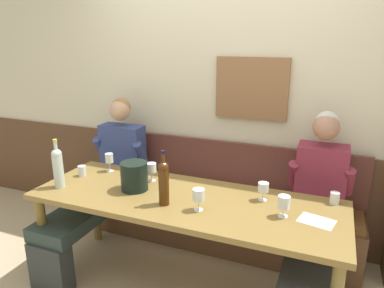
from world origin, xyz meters
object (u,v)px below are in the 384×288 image
person_center_right_seat (102,181)px  wine_glass_center_front (284,203)px  wine_bottle_green_tall (164,182)px  water_tumbler_center (82,171)px  ice_bucket (134,176)px  wall_bench (214,215)px  wine_bottle_amber_mid (58,167)px  wine_glass_by_bottle (109,159)px  wine_glass_mid_right (199,196)px  wine_glass_left_end (152,169)px  wine_glass_mid_left (263,188)px  person_right_seat (316,212)px  dining_table (184,208)px  water_tumbler_right (335,198)px

person_center_right_seat → wine_glass_center_front: size_ratio=9.23×
wine_bottle_green_tall → water_tumbler_center: (-0.85, 0.21, -0.12)m
ice_bucket → wall_bench: bearing=59.5°
wine_bottle_amber_mid → wine_glass_by_bottle: (0.16, 0.42, -0.05)m
ice_bucket → wine_glass_center_front: ice_bucket is taller
wine_glass_mid_right → wine_glass_left_end: (-0.52, 0.33, 0.00)m
wine_glass_left_end → wall_bench: bearing=53.3°
wine_glass_by_bottle → wine_glass_mid_right: wine_glass_by_bottle is taller
wine_glass_by_bottle → water_tumbler_center: 0.24m
person_center_right_seat → water_tumbler_center: person_center_right_seat is taller
wine_glass_center_front → wine_glass_mid_left: wine_glass_center_front is taller
wine_bottle_green_tall → wine_glass_center_front: 0.79m
water_tumbler_center → wall_bench: bearing=32.8°
wine_glass_by_bottle → wine_glass_mid_left: bearing=-3.2°
wall_bench → water_tumbler_center: (-0.94, -0.60, 0.51)m
person_right_seat → ice_bucket: 1.34m
wine_glass_mid_right → wine_glass_mid_left: size_ratio=1.14×
wall_bench → water_tumbler_center: size_ratio=29.19×
wine_glass_left_end → dining_table: bearing=-27.5°
ice_bucket → wine_bottle_amber_mid: (-0.55, -0.18, 0.06)m
person_center_right_seat → water_tumbler_center: (-0.01, -0.24, 0.18)m
person_right_seat → wine_bottle_amber_mid: 1.92m
wine_glass_by_bottle → wine_glass_mid_right: 1.03m
wine_glass_left_end → wine_glass_center_front: bearing=-11.1°
dining_table → person_right_seat: 0.94m
water_tumbler_center → wine_bottle_amber_mid: bearing=-91.9°
wall_bench → water_tumbler_right: (0.99, -0.37, 0.51)m
wine_bottle_amber_mid → water_tumbler_right: (1.93, 0.48, -0.12)m
wine_bottle_amber_mid → water_tumbler_center: (0.01, 0.25, -0.12)m
wine_bottle_green_tall → dining_table: bearing=59.6°
ice_bucket → water_tumbler_right: (1.39, 0.31, -0.07)m
wine_glass_left_end → water_tumbler_center: wine_glass_left_end is taller
person_right_seat → wine_bottle_green_tall: person_right_seat is taller
person_center_right_seat → wine_glass_center_front: 1.66m
wine_bottle_amber_mid → wine_glass_left_end: bearing=32.2°
wine_glass_mid_right → wine_glass_center_front: wine_glass_mid_right is taller
dining_table → wine_glass_mid_right: 0.28m
ice_bucket → water_tumbler_right: size_ratio=2.59×
wine_glass_by_bottle → wine_glass_center_front: 1.50m
person_center_right_seat → wine_glass_mid_left: size_ratio=9.99×
person_right_seat → wine_glass_center_front: person_right_seat is taller
water_tumbler_right → water_tumbler_center: 1.94m
ice_bucket → wine_glass_by_bottle: size_ratio=1.35×
ice_bucket → wine_glass_by_bottle: ice_bucket is taller
wine_bottle_green_tall → wine_glass_by_bottle: bearing=151.2°
person_right_seat → wall_bench: bearing=159.4°
wall_bench → wine_glass_center_front: bearing=-45.0°
wall_bench → wine_glass_by_bottle: wall_bench is taller
wine_glass_by_bottle → wine_glass_mid_right: bearing=-21.8°
dining_table → wine_glass_left_end: 0.45m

